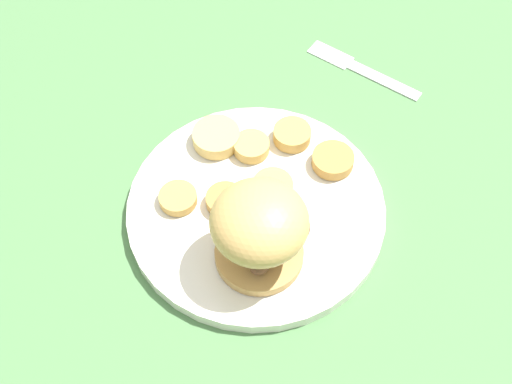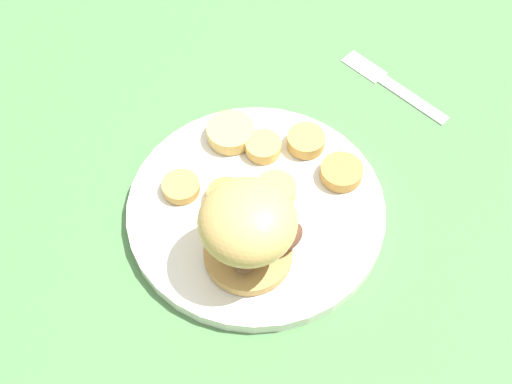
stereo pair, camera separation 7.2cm
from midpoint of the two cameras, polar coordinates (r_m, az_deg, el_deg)
The scene contains 11 objects.
ground_plane at distance 0.76m, azimuth -2.72°, elevation -1.96°, with size 4.00×4.00×0.00m, color #4C7A47.
dinner_plate at distance 0.75m, azimuth -2.75°, elevation -1.58°, with size 0.27×0.27×0.02m.
sandwich at distance 0.67m, azimuth -2.74°, elevation -3.14°, with size 0.09×0.09×0.10m.
potato_round_0 at distance 0.79m, azimuth -5.82°, elevation 4.21°, with size 0.05×0.05×0.02m, color #DBB766.
potato_round_1 at distance 0.77m, azimuth 3.51°, elevation 2.36°, with size 0.05×0.05×0.01m, color #BC8942.
potato_round_2 at distance 0.74m, azimuth -5.27°, elevation -0.87°, with size 0.04×0.04×0.01m, color #BC8942.
potato_round_3 at distance 0.78m, azimuth -3.02°, elevation 3.47°, with size 0.04×0.04×0.01m, color tan.
potato_round_4 at distance 0.79m, azimuth 0.22°, elevation 4.45°, with size 0.04×0.04×0.01m, color tan.
potato_round_5 at distance 0.75m, azimuth -1.41°, elevation 0.19°, with size 0.04×0.04×0.01m, color tan.
potato_round_6 at distance 0.75m, azimuth -9.01°, elevation -0.69°, with size 0.04×0.04×0.01m, color tan.
fork at distance 0.89m, azimuth 6.16°, elevation 9.57°, with size 0.15×0.05×0.00m.
Camera 1 is at (-0.17, 0.37, 0.64)m, focal length 50.00 mm.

